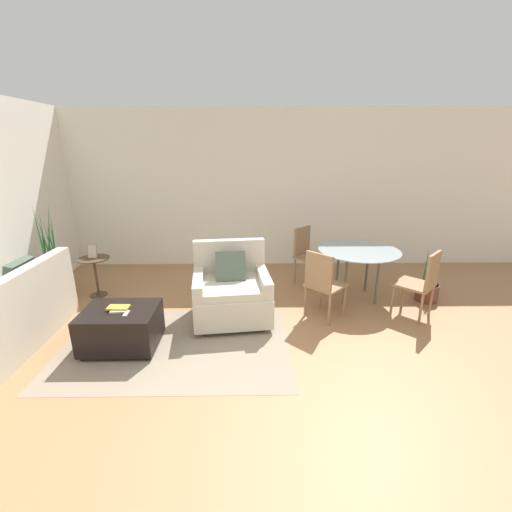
# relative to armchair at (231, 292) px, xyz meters

# --- Properties ---
(ground_plane) EXTENTS (20.00, 20.00, 0.00)m
(ground_plane) POSITION_rel_armchair_xyz_m (0.38, -1.53, -0.36)
(ground_plane) COLOR #A3754C
(wall_back) EXTENTS (12.00, 0.06, 2.75)m
(wall_back) POSITION_rel_armchair_xyz_m (0.38, 2.15, 1.01)
(wall_back) COLOR white
(wall_back) RESTS_ON ground_plane
(area_rug) EXTENTS (2.52, 1.64, 0.01)m
(area_rug) POSITION_rel_armchair_xyz_m (-0.58, -0.65, -0.36)
(area_rug) COLOR gray
(area_rug) RESTS_ON ground_plane
(armchair) EXTENTS (1.03, 0.98, 0.96)m
(armchair) POSITION_rel_armchair_xyz_m (0.00, 0.00, 0.00)
(armchair) COLOR beige
(armchair) RESTS_ON ground_plane
(ottoman) EXTENTS (0.78, 0.61, 0.45)m
(ottoman) POSITION_rel_armchair_xyz_m (-1.17, -0.66, -0.12)
(ottoman) COLOR black
(ottoman) RESTS_ON ground_plane
(book_stack) EXTENTS (0.23, 0.19, 0.04)m
(book_stack) POSITION_rel_armchair_xyz_m (-1.17, -0.65, 0.10)
(book_stack) COLOR beige
(book_stack) RESTS_ON ottoman
(tv_remote_primary) EXTENTS (0.05, 0.13, 0.01)m
(tv_remote_primary) POSITION_rel_armchair_xyz_m (-1.06, -0.75, 0.09)
(tv_remote_primary) COLOR #B7B7BC
(tv_remote_primary) RESTS_ON ottoman
(tv_remote_secondary) EXTENTS (0.08, 0.16, 0.01)m
(tv_remote_secondary) POSITION_rel_armchair_xyz_m (-1.30, -0.52, 0.09)
(tv_remote_secondary) COLOR black
(tv_remote_secondary) RESTS_ON ottoman
(potted_plant) EXTENTS (0.44, 0.44, 1.40)m
(potted_plant) POSITION_rel_armchair_xyz_m (-2.57, 0.63, -0.07)
(potted_plant) COLOR brown
(potted_plant) RESTS_ON ground_plane
(side_table) EXTENTS (0.44, 0.44, 0.59)m
(side_table) POSITION_rel_armchair_xyz_m (-2.02, 0.72, 0.05)
(side_table) COLOR #4C3828
(side_table) RESTS_ON ground_plane
(picture_frame) EXTENTS (0.14, 0.07, 0.20)m
(picture_frame) POSITION_rel_armchair_xyz_m (-2.02, 0.72, 0.32)
(picture_frame) COLOR #8C6647
(picture_frame) RESTS_ON side_table
(dining_table) EXTENTS (1.14, 1.14, 0.73)m
(dining_table) POSITION_rel_armchair_xyz_m (1.78, 0.59, 0.29)
(dining_table) COLOR #99A8AD
(dining_table) RESTS_ON ground_plane
(dining_chair_near_left) EXTENTS (0.59, 0.59, 0.90)m
(dining_chair_near_left) POSITION_rel_armchair_xyz_m (1.15, -0.03, 0.16)
(dining_chair_near_left) COLOR #93704C
(dining_chair_near_left) RESTS_ON ground_plane
(dining_chair_near_right) EXTENTS (0.59, 0.59, 0.90)m
(dining_chair_near_right) POSITION_rel_armchair_xyz_m (2.41, -0.03, 0.16)
(dining_chair_near_right) COLOR #93704C
(dining_chair_near_right) RESTS_ON ground_plane
(dining_chair_far_left) EXTENTS (0.59, 0.59, 0.90)m
(dining_chair_far_left) POSITION_rel_armchair_xyz_m (1.15, 1.22, 0.16)
(dining_chair_far_left) COLOR #93704C
(dining_chair_far_left) RESTS_ON ground_plane
(potted_plant_small) EXTENTS (0.31, 0.31, 0.77)m
(potted_plant_small) POSITION_rel_armchair_xyz_m (2.77, 0.47, -0.16)
(potted_plant_small) COLOR brown
(potted_plant_small) RESTS_ON ground_plane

